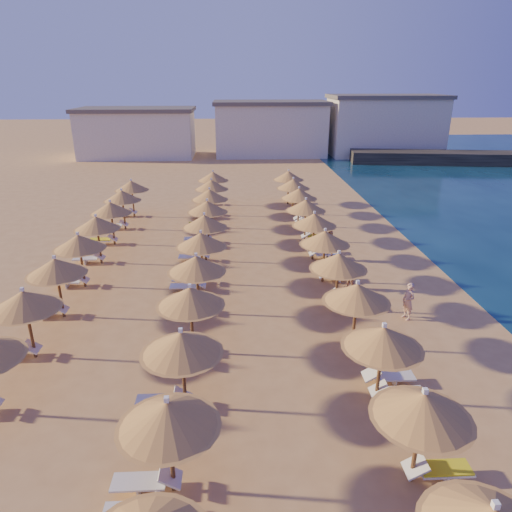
{
  "coord_description": "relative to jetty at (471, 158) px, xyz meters",
  "views": [
    {
      "loc": [
        -1.71,
        -18.66,
        10.15
      ],
      "look_at": [
        -0.58,
        4.0,
        1.3
      ],
      "focal_mm": 32.0,
      "sensor_mm": 36.0,
      "label": 1
    }
  ],
  "objects": [
    {
      "name": "loungers",
      "position": [
        -30.55,
        -34.49,
        -0.41
      ],
      "size": [
        15.74,
        33.94,
        0.66
      ],
      "color": "silver",
      "rests_on": "ground"
    },
    {
      "name": "parasol_row_east",
      "position": [
        -25.49,
        -34.72,
        1.67
      ],
      "size": [
        2.64,
        35.07,
        2.99
      ],
      "color": "brown",
      "rests_on": "ground"
    },
    {
      "name": "hotel_blocks",
      "position": [
        -24.42,
        8.34,
        2.95
      ],
      "size": [
        49.79,
        9.25,
        8.1
      ],
      "color": "white",
      "rests_on": "ground"
    },
    {
      "name": "beachgoer_a",
      "position": [
        -22.44,
        -38.93,
        0.12
      ],
      "size": [
        0.61,
        0.74,
        1.74
      ],
      "primitive_type": "imported",
      "rotation": [
        0.0,
        0.0,
        -1.23
      ],
      "color": "tan",
      "rests_on": "ground"
    },
    {
      "name": "beachgoer_b",
      "position": [
        -24.3,
        -35.86,
        0.07
      ],
      "size": [
        0.96,
        1.0,
        1.63
      ],
      "primitive_type": "imported",
      "rotation": [
        0.0,
        0.0,
        -0.95
      ],
      "color": "tan",
      "rests_on": "ground"
    },
    {
      "name": "beachgoer_c",
      "position": [
        -24.54,
        -31.71,
        0.21
      ],
      "size": [
        1.2,
        0.98,
        1.91
      ],
      "primitive_type": "imported",
      "rotation": [
        0.0,
        0.0,
        -0.54
      ],
      "color": "tan",
      "rests_on": "ground"
    },
    {
      "name": "jetty",
      "position": [
        0.0,
        0.0,
        0.0
      ],
      "size": [
        30.27,
        8.05,
        1.5
      ],
      "primitive_type": "cube",
      "rotation": [
        0.0,
        0.0,
        -0.14
      ],
      "color": "black",
      "rests_on": "ground"
    },
    {
      "name": "parasol_row_west",
      "position": [
        -31.86,
        -34.72,
        1.67
      ],
      "size": [
        2.64,
        35.07,
        2.99
      ],
      "color": "brown",
      "rests_on": "ground"
    },
    {
      "name": "parasol_row_inland",
      "position": [
        -38.01,
        -33.1,
        1.67
      ],
      "size": [
        2.64,
        25.34,
        2.99
      ],
      "color": "brown",
      "rests_on": "ground"
    },
    {
      "name": "ground",
      "position": [
        -28.44,
        -38.13,
        -0.75
      ],
      "size": [
        220.0,
        220.0,
        0.0
      ],
      "primitive_type": "plane",
      "color": "tan",
      "rests_on": "ground"
    }
  ]
}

